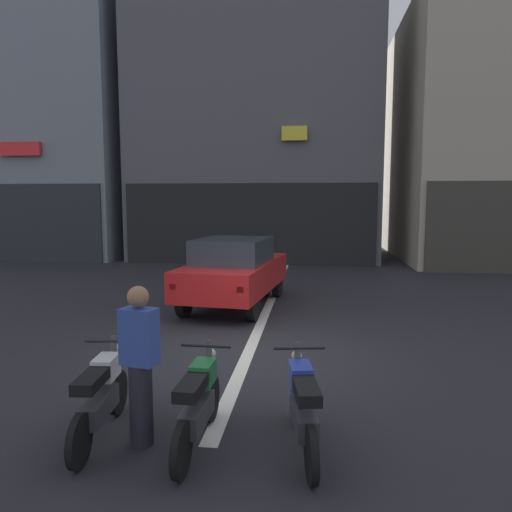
{
  "coord_description": "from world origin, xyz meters",
  "views": [
    {
      "loc": [
        1.04,
        -7.51,
        2.52
      ],
      "look_at": [
        -0.11,
        2.0,
        1.4
      ],
      "focal_mm": 33.31,
      "sensor_mm": 36.0,
      "label": 1
    }
  ],
  "objects_px": {
    "car_red_crossing_near": "(234,270)",
    "person_by_motorcycles": "(140,365)",
    "motorcycle_green_row_left_mid": "(198,402)",
    "motorcycle_blue_row_centre": "(303,406)",
    "motorcycle_white_row_leftmost": "(101,396)"
  },
  "relations": [
    {
      "from": "car_red_crossing_near",
      "to": "person_by_motorcycles",
      "type": "distance_m",
      "value": 6.52
    },
    {
      "from": "motorcycle_green_row_left_mid",
      "to": "person_by_motorcycles",
      "type": "distance_m",
      "value": 0.71
    },
    {
      "from": "car_red_crossing_near",
      "to": "motorcycle_blue_row_centre",
      "type": "xyz_separation_m",
      "value": [
        1.77,
        -6.41,
        -0.43
      ]
    },
    {
      "from": "motorcycle_white_row_leftmost",
      "to": "motorcycle_green_row_left_mid",
      "type": "distance_m",
      "value": 1.07
    },
    {
      "from": "motorcycle_white_row_leftmost",
      "to": "person_by_motorcycles",
      "type": "distance_m",
      "value": 0.63
    },
    {
      "from": "car_red_crossing_near",
      "to": "motorcycle_white_row_leftmost",
      "type": "xyz_separation_m",
      "value": [
        -0.37,
        -6.42,
        -0.43
      ]
    },
    {
      "from": "motorcycle_white_row_leftmost",
      "to": "motorcycle_green_row_left_mid",
      "type": "bearing_deg",
      "value": -2.23
    },
    {
      "from": "person_by_motorcycles",
      "to": "motorcycle_blue_row_centre",
      "type": "bearing_deg",
      "value": 3.73
    },
    {
      "from": "car_red_crossing_near",
      "to": "motorcycle_white_row_leftmost",
      "type": "height_order",
      "value": "car_red_crossing_near"
    },
    {
      "from": "motorcycle_white_row_leftmost",
      "to": "person_by_motorcycles",
      "type": "bearing_deg",
      "value": -11.59
    },
    {
      "from": "person_by_motorcycles",
      "to": "car_red_crossing_near",
      "type": "bearing_deg",
      "value": 90.98
    },
    {
      "from": "motorcycle_green_row_left_mid",
      "to": "motorcycle_blue_row_centre",
      "type": "xyz_separation_m",
      "value": [
        1.07,
        0.05,
        0.0
      ]
    },
    {
      "from": "person_by_motorcycles",
      "to": "motorcycle_green_row_left_mid",
      "type": "bearing_deg",
      "value": 5.54
    },
    {
      "from": "motorcycle_blue_row_centre",
      "to": "person_by_motorcycles",
      "type": "relative_size",
      "value": 0.99
    },
    {
      "from": "car_red_crossing_near",
      "to": "motorcycle_blue_row_centre",
      "type": "bearing_deg",
      "value": -74.57
    }
  ]
}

